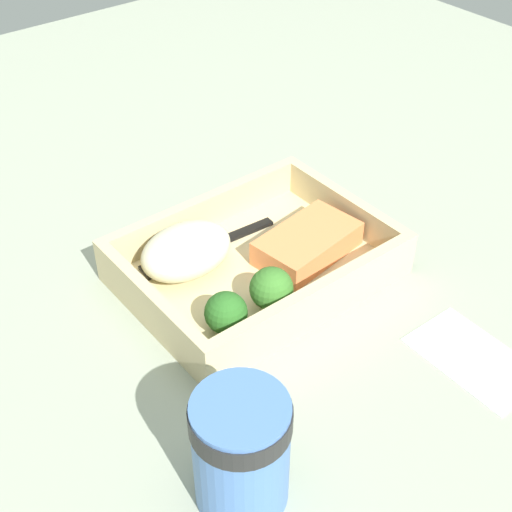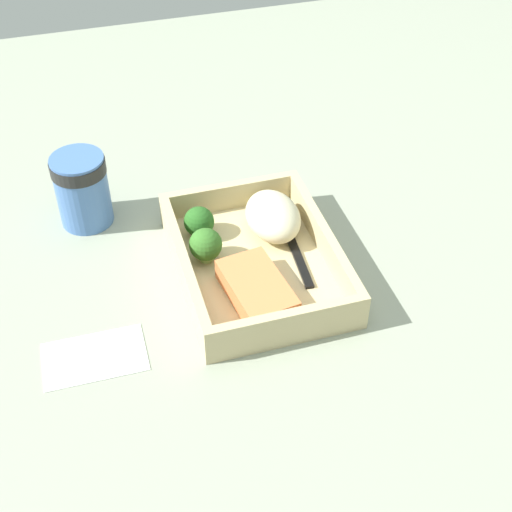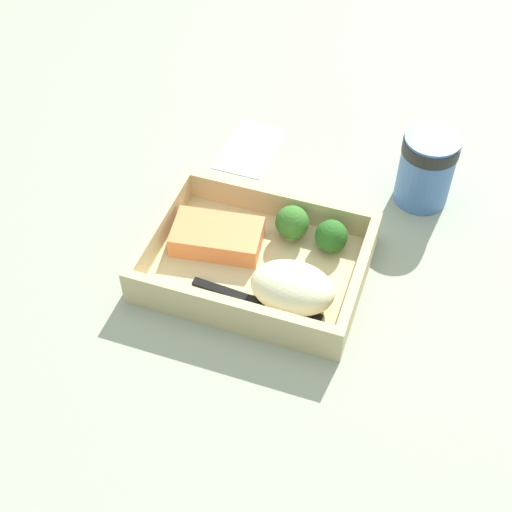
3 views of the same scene
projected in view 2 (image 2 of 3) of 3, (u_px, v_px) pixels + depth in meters
ground_plane at (256, 277)px, 93.14cm from camera, size 160.00×160.00×2.00cm
takeout_tray at (256, 268)px, 92.07cm from camera, size 26.62×19.74×1.20cm
tray_rim at (256, 253)px, 90.38cm from camera, size 26.62×19.74×3.86cm
salmon_fillet at (257, 289)px, 86.34cm from camera, size 11.88×7.93×2.78cm
mashed_potatoes at (273, 216)px, 95.03cm from camera, size 9.98×7.13×5.04cm
broccoli_floret_1 at (199, 222)px, 94.71cm from camera, size 4.10×4.10×4.27cm
broccoli_floret_2 at (206, 245)px, 90.71cm from camera, size 4.27×4.27×4.74cm
fork at (291, 240)px, 95.00cm from camera, size 15.88×2.74×0.44cm
paper_cup at (82, 186)px, 96.48cm from camera, size 7.41×7.41×10.41cm
receipt_slip at (95, 357)px, 81.69cm from camera, size 7.37×11.82×0.24cm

